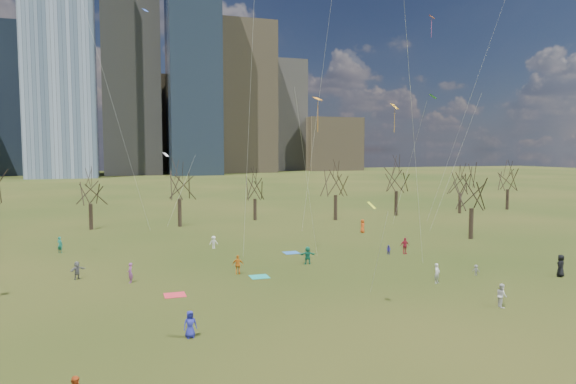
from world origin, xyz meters
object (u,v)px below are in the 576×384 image
object	(u,v)px
person_0	(190,324)
blanket_navy	(291,253)
person_1	(437,273)
blanket_crimson	(175,295)
blanket_teal	(259,277)
person_4	(238,265)

from	to	relation	value
person_0	blanket_navy	bearing A→B (deg)	50.88
person_0	person_1	size ratio (longest dim) A/B	0.98
blanket_crimson	person_0	size ratio (longest dim) A/B	0.99
blanket_teal	person_1	bearing A→B (deg)	-26.67
blanket_teal	blanket_crimson	size ratio (longest dim) A/B	1.00
blanket_teal	person_4	size ratio (longest dim) A/B	0.93
person_4	blanket_crimson	bearing A→B (deg)	58.22
person_1	person_4	xyz separation A→B (m)	(-14.95, 8.24, 0.04)
person_1	person_4	bearing A→B (deg)	121.60
blanket_teal	person_0	size ratio (longest dim) A/B	0.99
blanket_crimson	person_1	distance (m)	21.30
person_1	blanket_crimson	bearing A→B (deg)	141.39
person_0	person_1	distance (m)	21.95
blanket_navy	person_4	size ratio (longest dim) A/B	0.93
person_0	person_4	world-z (taller)	person_4
person_1	person_4	distance (m)	17.07
person_0	person_1	bearing A→B (deg)	9.00
blanket_teal	person_0	xyz separation A→B (m)	(-7.72, -12.68, 0.79)
person_1	person_4	world-z (taller)	person_4
blanket_crimson	person_1	xyz separation A→B (m)	(21.02, -3.35, 0.81)
blanket_crimson	person_4	bearing A→B (deg)	38.89
blanket_crimson	person_4	distance (m)	7.83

